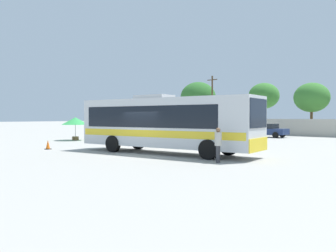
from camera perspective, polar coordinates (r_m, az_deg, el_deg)
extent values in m
plane|color=#A3A099|center=(28.38, 10.91, -2.97)|extent=(300.00, 300.00, 0.00)
cube|color=#B2AD9E|center=(42.45, 22.14, -0.26)|extent=(80.00, 0.30, 1.97)
cube|color=silver|center=(20.78, -0.40, 0.59)|extent=(11.71, 4.09, 2.85)
cube|color=black|center=(21.11, -1.67, 1.53)|extent=(9.67, 3.84, 1.25)
cube|color=yellow|center=(20.80, -0.40, -1.14)|extent=(11.49, 4.08, 0.40)
cube|color=#19212D|center=(18.07, 14.66, 2.04)|extent=(0.35, 2.28, 1.48)
cube|color=yellow|center=(18.13, 14.64, -3.01)|extent=(0.40, 2.48, 0.68)
cube|color=#B2B2B2|center=(21.32, -2.29, 4.77)|extent=(2.37, 1.69, 0.24)
cylinder|color=black|center=(20.12, 9.95, -3.30)|extent=(1.07, 0.44, 1.04)
cylinder|color=black|center=(17.93, 6.65, -3.87)|extent=(1.07, 0.44, 1.04)
cylinder|color=black|center=(23.73, -4.92, -2.56)|extent=(1.07, 0.44, 1.04)
cylinder|color=black|center=(21.91, -9.02, -2.91)|extent=(1.07, 0.44, 1.04)
cylinder|color=#38383D|center=(16.94, 8.33, -4.57)|extent=(0.15, 0.15, 0.81)
cylinder|color=#38383D|center=(16.80, 8.15, -4.62)|extent=(0.15, 0.15, 0.81)
cylinder|color=#B7B2A8|center=(16.81, 8.25, -2.12)|extent=(0.41, 0.41, 0.64)
sphere|color=brown|center=(16.79, 8.25, -0.65)|extent=(0.22, 0.22, 0.22)
cylinder|color=gray|center=(33.80, -14.98, -0.49)|extent=(0.05, 0.05, 2.12)
cone|color=green|center=(33.78, -14.99, 0.80)|extent=(2.53, 2.53, 0.70)
cube|color=brown|center=(33.84, -14.97, -1.98)|extent=(0.45, 0.45, 0.36)
cube|color=navy|center=(42.56, 8.78, -0.62)|extent=(4.39, 1.92, 0.65)
cube|color=black|center=(42.42, 9.03, 0.17)|extent=(2.43, 1.72, 0.53)
cylinder|color=black|center=(42.67, 6.62, -1.04)|extent=(0.65, 0.24, 0.64)
cylinder|color=black|center=(44.08, 8.03, -0.97)|extent=(0.65, 0.24, 0.64)
cylinder|color=black|center=(41.08, 9.59, -1.15)|extent=(0.65, 0.24, 0.64)
cylinder|color=black|center=(42.54, 10.95, -1.07)|extent=(0.65, 0.24, 0.64)
cube|color=navy|center=(39.09, 16.06, -0.86)|extent=(4.21, 1.94, 0.63)
cube|color=black|center=(39.16, 15.79, -0.01)|extent=(2.34, 1.74, 0.52)
cylinder|color=black|center=(39.40, 18.29, -1.32)|extent=(0.65, 0.24, 0.64)
cylinder|color=black|center=(37.77, 17.27, -1.42)|extent=(0.65, 0.24, 0.64)
cylinder|color=black|center=(40.44, 14.92, -1.22)|extent=(0.65, 0.24, 0.64)
cylinder|color=black|center=(38.87, 13.79, -1.32)|extent=(0.65, 0.24, 0.64)
cylinder|color=#4C3823|center=(53.19, 7.28, 3.66)|extent=(0.24, 0.24, 8.44)
cube|color=#473321|center=(53.45, 7.29, 7.54)|extent=(1.80, 0.18, 0.12)
cylinder|color=brown|center=(56.70, 4.96, 1.01)|extent=(0.32, 0.32, 3.46)
ellipsoid|color=#2D6628|center=(56.79, 4.97, 4.77)|extent=(5.71, 5.71, 4.86)
cylinder|color=brown|center=(52.23, 15.46, 1.07)|extent=(0.32, 0.32, 3.74)
ellipsoid|color=#38752D|center=(52.32, 15.48, 4.80)|extent=(4.39, 4.39, 3.73)
cylinder|color=brown|center=(45.61, 22.51, 0.56)|extent=(0.32, 0.32, 3.10)
ellipsoid|color=#38752D|center=(45.66, 22.54, 4.36)|extent=(4.21, 4.21, 3.58)
cube|color=black|center=(24.92, -19.13, -3.60)|extent=(0.36, 0.36, 0.04)
cone|color=orange|center=(24.89, -19.14, -2.86)|extent=(0.28, 0.28, 0.60)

